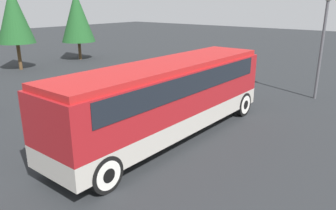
# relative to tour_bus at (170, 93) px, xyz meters

# --- Properties ---
(ground_plane) EXTENTS (120.00, 120.00, 0.00)m
(ground_plane) POSITION_rel_tour_bus_xyz_m (-0.10, -0.00, -1.89)
(ground_plane) COLOR #26282B
(tour_bus) EXTENTS (10.76, 2.56, 3.12)m
(tour_bus) POSITION_rel_tour_bus_xyz_m (0.00, 0.00, 0.00)
(tour_bus) COLOR #B7B2A8
(tour_bus) RESTS_ON ground_plane
(parked_car_near) EXTENTS (4.60, 1.97, 1.34)m
(parked_car_near) POSITION_rel_tour_bus_xyz_m (3.66, 4.97, -1.22)
(parked_car_near) COLOR maroon
(parked_car_near) RESTS_ON ground_plane
(lamp_post) EXTENTS (0.44, 0.44, 5.81)m
(lamp_post) POSITION_rel_tour_bus_xyz_m (9.72, -3.01, 1.91)
(lamp_post) COLOR #515156
(lamp_post) RESTS_ON ground_plane
(tree_center) EXTENTS (3.12, 3.12, 6.38)m
(tree_center) POSITION_rel_tour_bus_xyz_m (9.61, 18.81, 2.14)
(tree_center) COLOR brown
(tree_center) RESTS_ON ground_plane
(tree_right) EXTENTS (2.90, 2.90, 6.59)m
(tree_right) POSITION_rel_tour_bus_xyz_m (3.37, 18.42, 2.47)
(tree_right) COLOR brown
(tree_right) RESTS_ON ground_plane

